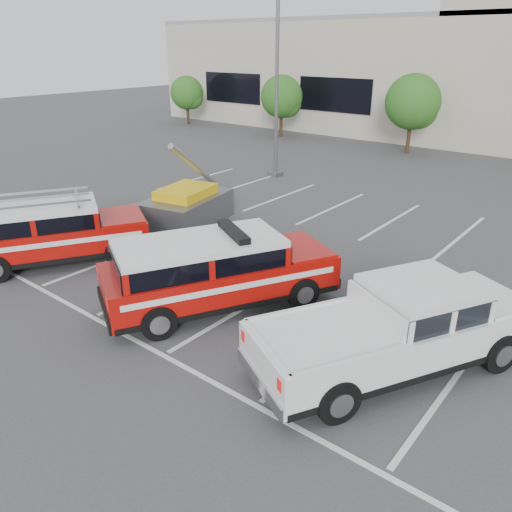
{
  "coord_description": "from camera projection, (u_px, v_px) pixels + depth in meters",
  "views": [
    {
      "loc": [
        7.56,
        -8.88,
        6.47
      ],
      "look_at": [
        -0.42,
        0.99,
        1.05
      ],
      "focal_mm": 35.0,
      "sensor_mm": 36.0,
      "label": 1
    }
  ],
  "objects": [
    {
      "name": "light_pole_left",
      "position": [
        277.0,
        72.0,
        24.43
      ],
      "size": [
        0.9,
        0.6,
        10.24
      ],
      "color": "#59595E",
      "rests_on": "ground"
    },
    {
      "name": "tree_left",
      "position": [
        283.0,
        98.0,
        36.56
      ],
      "size": [
        3.07,
        3.07,
        4.42
      ],
      "color": "#3F2B19",
      "rests_on": "ground"
    },
    {
      "name": "fire_chief_suv",
      "position": [
        216.0,
        276.0,
        13.06
      ],
      "size": [
        4.73,
        6.32,
        2.11
      ],
      "rotation": [
        0.0,
        0.0,
        -0.49
      ],
      "color": "#9F0C07",
      "rests_on": "ground"
    },
    {
      "name": "utility_rig",
      "position": [
        183.0,
        207.0,
        19.25
      ],
      "size": [
        3.33,
        4.17,
        3.22
      ],
      "rotation": [
        0.0,
        0.0,
        0.21
      ],
      "color": "#59595E",
      "rests_on": "ground"
    },
    {
      "name": "ground",
      "position": [
        245.0,
        308.0,
        13.26
      ],
      "size": [
        120.0,
        120.0,
        0.0
      ],
      "primitive_type": "plane",
      "color": "#3D3D40",
      "rests_on": "ground"
    },
    {
      "name": "ladder_suv",
      "position": [
        52.0,
        236.0,
        15.74
      ],
      "size": [
        4.61,
        5.84,
        2.17
      ],
      "rotation": [
        0.0,
        0.0,
        -0.52
      ],
      "color": "#9F0C07",
      "rests_on": "ground"
    },
    {
      "name": "tree_far_left",
      "position": [
        188.0,
        94.0,
        42.45
      ],
      "size": [
        2.77,
        2.77,
        3.99
      ],
      "color": "#3F2B19",
      "rests_on": "ground"
    },
    {
      "name": "white_pickup",
      "position": [
        397.0,
        336.0,
        10.58
      ],
      "size": [
        4.81,
        6.48,
        1.9
      ],
      "rotation": [
        0.0,
        0.0,
        -0.49
      ],
      "color": "silver",
      "rests_on": "ground"
    },
    {
      "name": "tree_mid_left",
      "position": [
        414.0,
        104.0,
        30.67
      ],
      "size": [
        3.37,
        3.37,
        4.85
      ],
      "color": "#3F2B19",
      "rests_on": "ground"
    },
    {
      "name": "stall_markings",
      "position": [
        332.0,
        256.0,
        16.48
      ],
      "size": [
        23.0,
        15.0,
        0.01
      ],
      "primitive_type": "cube",
      "color": "silver",
      "rests_on": "ground"
    }
  ]
}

